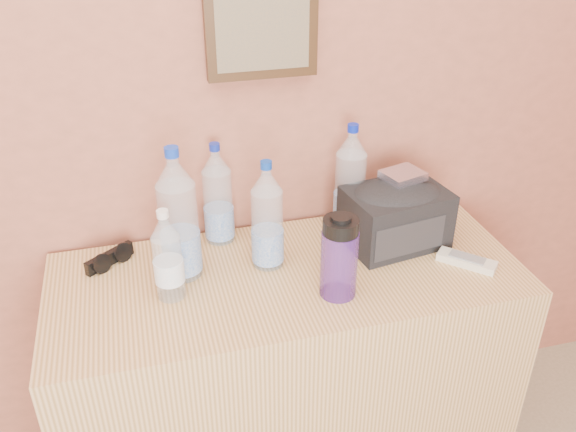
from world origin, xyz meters
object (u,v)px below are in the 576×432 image
at_px(pet_small, 168,260).
at_px(nalgene_bottle, 339,256).
at_px(pet_large_c, 350,183).
at_px(pet_large_d, 267,220).
at_px(dresser, 288,380).
at_px(sunglasses, 109,258).
at_px(foil_packet, 403,175).
at_px(pet_large_b, 218,199).
at_px(toiletry_bag, 396,214).
at_px(ac_remote, 467,261).
at_px(pet_large_a, 179,221).

height_order(pet_small, nalgene_bottle, pet_small).
distance_m(pet_large_c, pet_large_d, 0.31).
xyz_separation_m(dresser, pet_large_c, (0.24, 0.19, 0.55)).
xyz_separation_m(sunglasses, foil_packet, (0.84, -0.07, 0.18)).
xyz_separation_m(pet_large_b, toiletry_bag, (0.49, -0.15, -0.04)).
distance_m(pet_large_c, pet_small, 0.60).
distance_m(ac_remote, foil_packet, 0.30).
xyz_separation_m(pet_large_d, sunglasses, (-0.43, 0.11, -0.12)).
bearing_deg(pet_small, pet_large_d, 15.87).
bearing_deg(foil_packet, pet_large_d, -174.11).
bearing_deg(ac_remote, sunglasses, -149.75).
bearing_deg(ac_remote, dresser, -144.97).
bearing_deg(pet_large_c, pet_large_a, -167.00).
relative_size(pet_large_a, pet_large_b, 1.21).
bearing_deg(dresser, ac_remote, -10.34).
xyz_separation_m(pet_large_d, nalgene_bottle, (0.14, -0.18, -0.02)).
relative_size(pet_small, toiletry_bag, 0.90).
xyz_separation_m(pet_large_b, pet_large_c, (0.39, -0.03, 0.01)).
bearing_deg(pet_large_a, foil_packet, 2.57).
xyz_separation_m(pet_large_b, nalgene_bottle, (0.25, -0.34, -0.02)).
xyz_separation_m(pet_large_a, sunglasses, (-0.19, 0.10, -0.15)).
bearing_deg(pet_large_b, sunglasses, -170.75).
xyz_separation_m(pet_large_c, foil_packet, (0.12, -0.09, 0.05)).
bearing_deg(toiletry_bag, pet_small, 179.17).
relative_size(pet_large_c, sunglasses, 2.21).
xyz_separation_m(pet_large_d, foil_packet, (0.41, 0.04, 0.06)).
distance_m(dresser, sunglasses, 0.65).
distance_m(ac_remote, toiletry_bag, 0.24).
relative_size(pet_large_a, foil_packet, 3.38).
height_order(pet_large_d, toiletry_bag, pet_large_d).
bearing_deg(foil_packet, pet_large_b, 166.88).
height_order(pet_large_b, ac_remote, pet_large_b).
bearing_deg(foil_packet, ac_remote, -56.74).
xyz_separation_m(pet_small, nalgene_bottle, (0.42, -0.10, 0.00)).
bearing_deg(ac_remote, pet_large_a, -146.60).
bearing_deg(toiletry_bag, pet_large_c, 120.79).
xyz_separation_m(pet_large_a, ac_remote, (0.77, -0.16, -0.15)).
height_order(ac_remote, toiletry_bag, toiletry_bag).
relative_size(pet_large_b, foil_packet, 2.79).
height_order(pet_large_a, nalgene_bottle, pet_large_a).
distance_m(pet_large_c, ac_remote, 0.40).
bearing_deg(pet_large_c, sunglasses, -178.19).
xyz_separation_m(pet_large_a, pet_large_b, (0.13, 0.15, -0.03)).
xyz_separation_m(pet_large_d, pet_small, (-0.28, -0.08, -0.03)).
bearing_deg(pet_small, dresser, 3.37).
relative_size(nalgene_bottle, toiletry_bag, 0.83).
relative_size(toiletry_bag, foil_packet, 2.53).
bearing_deg(ac_remote, pet_large_b, -160.55).
bearing_deg(dresser, pet_large_a, 165.15).
height_order(pet_large_b, toiletry_bag, pet_large_b).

